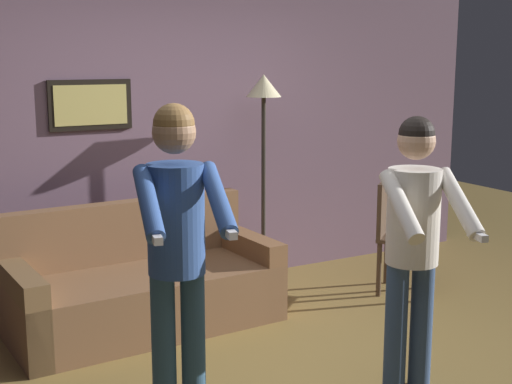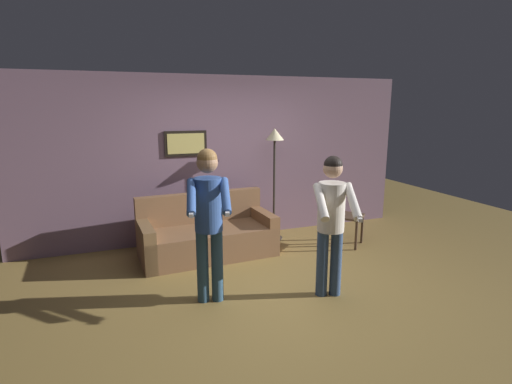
{
  "view_description": "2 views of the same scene",
  "coord_description": "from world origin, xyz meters",
  "px_view_note": "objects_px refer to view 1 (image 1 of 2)",
  "views": [
    {
      "loc": [
        -2.15,
        -3.36,
        1.94
      ],
      "look_at": [
        -0.3,
        -0.05,
        1.21
      ],
      "focal_mm": 50.0,
      "sensor_mm": 36.0,
      "label": 1
    },
    {
      "loc": [
        -1.74,
        -4.06,
        2.14
      ],
      "look_at": [
        -0.27,
        -0.16,
        1.23
      ],
      "focal_mm": 28.0,
      "sensor_mm": 36.0,
      "label": 2
    }
  ],
  "objects_px": {
    "couch": "(143,289)",
    "person_standing_right": "(414,231)",
    "dining_chair_distant": "(395,229)",
    "person_standing_left": "(177,234)",
    "torchiere_lamp": "(264,118)"
  },
  "relations": [
    {
      "from": "torchiere_lamp",
      "to": "person_standing_left",
      "type": "height_order",
      "value": "torchiere_lamp"
    },
    {
      "from": "person_standing_left",
      "to": "person_standing_right",
      "type": "distance_m",
      "value": 1.35
    },
    {
      "from": "couch",
      "to": "torchiere_lamp",
      "type": "bearing_deg",
      "value": 15.25
    },
    {
      "from": "person_standing_left",
      "to": "dining_chair_distant",
      "type": "xyz_separation_m",
      "value": [
        2.41,
        1.11,
        -0.5
      ]
    },
    {
      "from": "dining_chair_distant",
      "to": "couch",
      "type": "bearing_deg",
      "value": 172.42
    },
    {
      "from": "person_standing_left",
      "to": "torchiere_lamp",
      "type": "bearing_deg",
      "value": 48.84
    },
    {
      "from": "torchiere_lamp",
      "to": "dining_chair_distant",
      "type": "xyz_separation_m",
      "value": [
        0.91,
        -0.61,
        -0.91
      ]
    },
    {
      "from": "person_standing_right",
      "to": "dining_chair_distant",
      "type": "relative_size",
      "value": 1.73
    },
    {
      "from": "person_standing_right",
      "to": "dining_chair_distant",
      "type": "distance_m",
      "value": 1.87
    },
    {
      "from": "torchiere_lamp",
      "to": "person_standing_right",
      "type": "height_order",
      "value": "torchiere_lamp"
    },
    {
      "from": "couch",
      "to": "person_standing_left",
      "type": "relative_size",
      "value": 1.14
    },
    {
      "from": "couch",
      "to": "person_standing_left",
      "type": "xyz_separation_m",
      "value": [
        -0.31,
        -1.39,
        0.75
      ]
    },
    {
      "from": "person_standing_right",
      "to": "dining_chair_distant",
      "type": "xyz_separation_m",
      "value": [
        1.11,
        1.45,
        -0.43
      ]
    },
    {
      "from": "couch",
      "to": "dining_chair_distant",
      "type": "relative_size",
      "value": 2.09
    },
    {
      "from": "couch",
      "to": "person_standing_right",
      "type": "distance_m",
      "value": 2.11
    }
  ]
}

